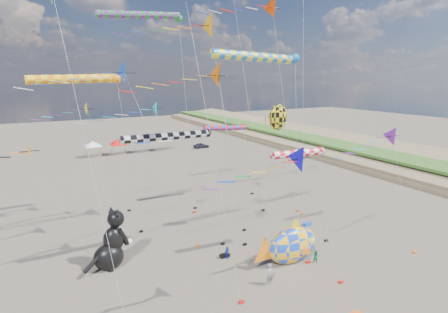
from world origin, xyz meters
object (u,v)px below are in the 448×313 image
at_px(fish_inflatable, 292,245).
at_px(person_adult, 270,274).
at_px(child_blue, 227,253).
at_px(child_green, 316,257).
at_px(parked_car, 201,145).
at_px(cat_inflatable, 111,239).

distance_m(fish_inflatable, person_adult, 4.38).
xyz_separation_m(fish_inflatable, child_blue, (-4.85, 3.07, -0.94)).
bearing_deg(child_green, fish_inflatable, 174.25).
height_order(child_green, child_blue, child_green).
xyz_separation_m(child_green, parked_car, (12.55, 51.57, 0.02)).
xyz_separation_m(person_adult, child_blue, (-1.03, 5.11, -0.30)).
relative_size(fish_inflatable, person_adult, 3.75).
height_order(fish_inflatable, person_adult, fish_inflatable).
relative_size(cat_inflatable, person_adult, 2.92).
bearing_deg(child_blue, cat_inflatable, 137.34).
relative_size(child_green, parked_car, 0.33).
xyz_separation_m(cat_inflatable, child_blue, (9.36, -3.55, -2.02)).
xyz_separation_m(fish_inflatable, parked_car, (14.25, 50.26, -0.91)).
distance_m(cat_inflatable, parked_car, 52.14).
bearing_deg(fish_inflatable, child_green, -37.42).
distance_m(fish_inflatable, parked_car, 52.25).
distance_m(child_blue, parked_car, 50.92).
relative_size(person_adult, child_green, 1.51).
xyz_separation_m(cat_inflatable, fish_inflatable, (14.21, -6.62, -1.08)).
xyz_separation_m(child_green, child_blue, (-6.55, 4.37, -0.00)).
relative_size(person_adult, parked_car, 0.50).
bearing_deg(parked_car, child_green, 170.71).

